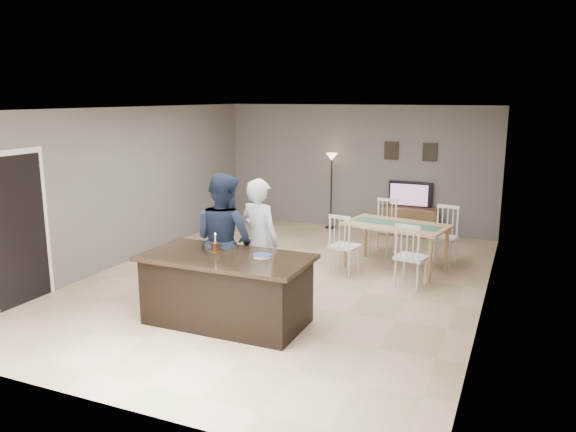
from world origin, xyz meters
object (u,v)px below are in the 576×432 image
at_px(tv_console, 408,222).
at_px(plate_stack, 263,256).
at_px(woman, 260,241).
at_px(birthday_cake, 215,247).
at_px(television, 410,195).
at_px(man, 224,240).
at_px(kitchen_island, 227,289).
at_px(floor_lamp, 332,170).
at_px(dining_table, 396,232).

bearing_deg(tv_console, plate_stack, -97.76).
bearing_deg(woman, birthday_cake, 82.74).
distance_m(television, man, 5.32).
relative_size(kitchen_island, plate_stack, 9.02).
bearing_deg(floor_lamp, tv_console, -0.67).
distance_m(woman, man, 0.50).
bearing_deg(floor_lamp, television, 1.67).
distance_m(man, plate_stack, 0.91).
bearing_deg(plate_stack, floor_lamp, 100.03).
distance_m(man, floor_lamp, 5.06).
relative_size(plate_stack, floor_lamp, 0.14).
xyz_separation_m(kitchen_island, dining_table, (1.47, 3.16, 0.19)).
bearing_deg(plate_stack, woman, 118.65).
xyz_separation_m(kitchen_island, birthday_cake, (-0.23, 0.14, 0.50)).
relative_size(kitchen_island, floor_lamp, 1.29).
height_order(man, plate_stack, man).
xyz_separation_m(kitchen_island, woman, (0.06, 0.85, 0.44)).
distance_m(plate_stack, dining_table, 3.22).
bearing_deg(floor_lamp, plate_stack, -79.97).
height_order(tv_console, floor_lamp, floor_lamp).
relative_size(kitchen_island, man, 1.15).
bearing_deg(birthday_cake, kitchen_island, -29.96).
height_order(kitchen_island, television, television).
bearing_deg(tv_console, birthday_cake, -104.79).
distance_m(kitchen_island, woman, 0.95).
bearing_deg(floor_lamp, woman, -83.16).
xyz_separation_m(man, birthday_cake, (0.10, -0.41, 0.02)).
bearing_deg(man, tv_console, -88.67).
relative_size(kitchen_island, birthday_cake, 8.91).
height_order(man, dining_table, man).
height_order(woman, birthday_cake, woman).
xyz_separation_m(woman, plate_stack, (0.40, -0.73, 0.03)).
xyz_separation_m(tv_console, television, (0.00, 0.07, 0.56)).
bearing_deg(floor_lamp, dining_table, -50.78).
bearing_deg(dining_table, floor_lamp, 139.94).
bearing_deg(man, woman, -124.87).
distance_m(kitchen_island, dining_table, 3.49).
xyz_separation_m(plate_stack, floor_lamp, (-0.97, 5.47, 0.37)).
relative_size(woman, floor_lamp, 1.07).
bearing_deg(television, floor_lamp, 1.67).
relative_size(woman, dining_table, 0.83).
xyz_separation_m(man, dining_table, (1.81, 2.61, -0.29)).
bearing_deg(television, woman, 76.61).
xyz_separation_m(man, floor_lamp, (-0.17, 5.04, 0.35)).
bearing_deg(tv_console, television, 90.00).
height_order(tv_console, man, man).
height_order(man, floor_lamp, man).
relative_size(man, plate_stack, 7.87).
bearing_deg(woman, kitchen_island, 101.18).
bearing_deg(birthday_cake, dining_table, 60.52).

